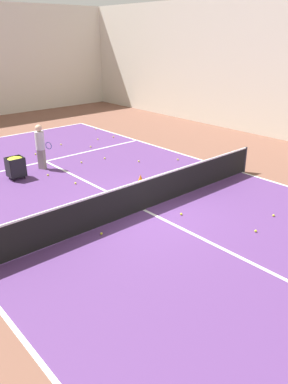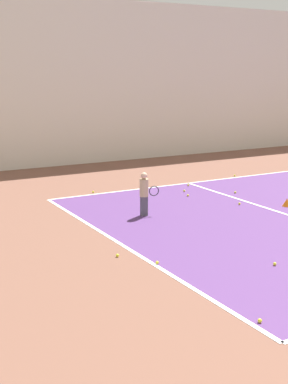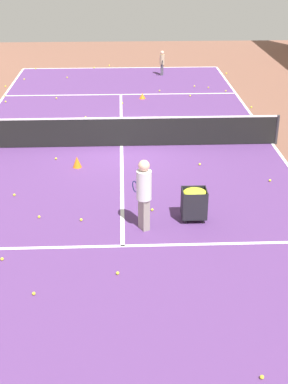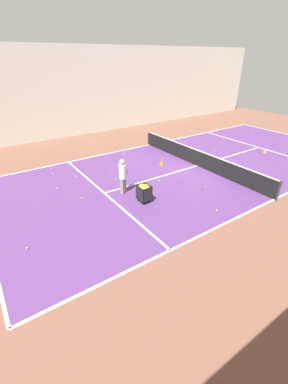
{
  "view_description": "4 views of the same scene",
  "coord_description": "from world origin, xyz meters",
  "views": [
    {
      "loc": [
        -6.79,
        -7.7,
        4.96
      ],
      "look_at": [
        0.0,
        0.0,
        0.6
      ],
      "focal_mm": 35.0,
      "sensor_mm": 36.0,
      "label": 1
    },
    {
      "loc": [
        10.24,
        -16.61,
        3.83
      ],
      "look_at": [
        -2.05,
        -9.76,
        0.66
      ],
      "focal_mm": 50.0,
      "sensor_mm": 36.0,
      "label": 2
    },
    {
      "loc": [
        -0.05,
        16.61,
        6.37
      ],
      "look_at": [
        -0.52,
        5.51,
        0.97
      ],
      "focal_mm": 50.0,
      "sensor_mm": 36.0,
      "label": 3
    },
    {
      "loc": [
        -10.24,
        10.94,
        5.97
      ],
      "look_at": [
        -1.75,
        5.13,
        0.49
      ],
      "focal_mm": 24.0,
      "sensor_mm": 36.0,
      "label": 4
    }
  ],
  "objects": [
    {
      "name": "tennis_ball_34",
      "position": [
        0.11,
        7.4,
        0.04
      ],
      "size": [
        0.07,
        0.07,
        0.07
      ],
      "primitive_type": "sphere",
      "color": "yellow",
      "rests_on": "ground"
    },
    {
      "name": "tennis_ball_15",
      "position": [
        2.89,
        3.61,
        0.04
      ],
      "size": [
        0.07,
        0.07,
        0.07
      ],
      "primitive_type": "sphere",
      "color": "yellow",
      "rests_on": "ground"
    },
    {
      "name": "tennis_ball_27",
      "position": [
        1.01,
        5.08,
        0.04
      ],
      "size": [
        0.07,
        0.07,
        0.07
      ],
      "primitive_type": "sphere",
      "color": "yellow",
      "rests_on": "ground"
    },
    {
      "name": "tennis_ball_18",
      "position": [
        4.76,
        -3.45,
        0.04
      ],
      "size": [
        0.07,
        0.07,
        0.07
      ],
      "primitive_type": "sphere",
      "color": "yellow",
      "rests_on": "ground"
    },
    {
      "name": "hall_enclosure_right",
      "position": [
        10.72,
        0.0,
        3.39
      ],
      "size": [
        0.15,
        34.33,
        6.77
      ],
      "color": "silver",
      "rests_on": "ground"
    },
    {
      "name": "tennis_ball_19",
      "position": [
        -0.76,
        4.63,
        0.04
      ],
      "size": [
        0.07,
        0.07,
        0.07
      ],
      "primitive_type": "sphere",
      "color": "yellow",
      "rests_on": "ground"
    },
    {
      "name": "tennis_ball_26",
      "position": [
        4.79,
        9.52,
        0.04
      ],
      "size": [
        0.07,
        0.07,
        0.07
      ],
      "primitive_type": "sphere",
      "color": "yellow",
      "rests_on": "ground"
    },
    {
      "name": "tennis_ball_21",
      "position": [
        -2.18,
        10.38,
        0.04
      ],
      "size": [
        0.07,
        0.07,
        0.07
      ],
      "primitive_type": "sphere",
      "color": "yellow",
      "rests_on": "ground"
    },
    {
      "name": "training_cone_0",
      "position": [
        -0.91,
        -5.63,
        0.12
      ],
      "size": [
        0.27,
        0.27,
        0.23
      ],
      "primitive_type": "cone",
      "color": "orange",
      "rests_on": "ground"
    },
    {
      "name": "line_centre_service",
      "position": [
        0.0,
        0.0,
        0.01
      ],
      "size": [
        0.1,
        12.58,
        0.0
      ],
      "primitive_type": "cube",
      "color": "white",
      "rests_on": "ground"
    },
    {
      "name": "tennis_ball_12",
      "position": [
        -1.86,
        -0.39,
        0.04
      ],
      "size": [
        0.07,
        0.07,
        0.07
      ],
      "primitive_type": "sphere",
      "color": "yellow",
      "rests_on": "ground"
    },
    {
      "name": "tennis_ball_29",
      "position": [
        4.03,
        -2.67,
        0.04
      ],
      "size": [
        0.07,
        0.07,
        0.07
      ],
      "primitive_type": "sphere",
      "color": "yellow",
      "rests_on": "ground"
    },
    {
      "name": "tennis_ball_1",
      "position": [
        4.29,
        2.69,
        0.04
      ],
      "size": [
        0.07,
        0.07,
        0.07
      ],
      "primitive_type": "sphere",
      "color": "yellow",
      "rests_on": "ground"
    },
    {
      "name": "ball_cart",
      "position": [
        -1.75,
        5.13,
        0.59
      ],
      "size": [
        0.6,
        0.51,
        0.83
      ],
      "color": "black",
      "rests_on": "ground"
    },
    {
      "name": "ground_plane",
      "position": [
        0.0,
        0.0,
        0.0
      ],
      "size": [
        38.03,
        38.03,
        0.0
      ],
      "primitive_type": "plane",
      "color": "brown"
    },
    {
      "name": "tennis_ball_36",
      "position": [
        -0.05,
        -4.86,
        0.04
      ],
      "size": [
        0.07,
        0.07,
        0.07
      ],
      "primitive_type": "sphere",
      "color": "yellow",
      "rests_on": "ground"
    },
    {
      "name": "tennis_ball_35",
      "position": [
        -2.37,
        1.72,
        0.04
      ],
      "size": [
        0.07,
        0.07,
        0.07
      ],
      "primitive_type": "sphere",
      "color": "yellow",
      "rests_on": "ground"
    },
    {
      "name": "tennis_ball_3",
      "position": [
        3.64,
        7.65,
        0.04
      ],
      "size": [
        0.07,
        0.07,
        0.07
      ],
      "primitive_type": "sphere",
      "color": "yellow",
      "rests_on": "ground"
    },
    {
      "name": "line_service_near",
      "position": [
        0.0,
        -6.29,
        0.01
      ],
      "size": [
        10.13,
        0.1,
        0.0
      ],
      "primitive_type": "cube",
      "color": "white",
      "rests_on": "ground"
    },
    {
      "name": "tennis_ball_5",
      "position": [
        1.36,
        -3.03,
        0.04
      ],
      "size": [
        0.07,
        0.07,
        0.07
      ],
      "primitive_type": "sphere",
      "color": "yellow",
      "rests_on": "ground"
    },
    {
      "name": "tennis_ball_0",
      "position": [
        1.74,
        8.03,
        0.04
      ],
      "size": [
        0.07,
        0.07,
        0.07
      ],
      "primitive_type": "sphere",
      "color": "yellow",
      "rests_on": "ground"
    },
    {
      "name": "coach_at_net",
      "position": [
        -0.51,
        5.51,
        1.01
      ],
      "size": [
        0.51,
        0.67,
        1.77
      ],
      "rotation": [
        0.0,
        0.0,
        -1.13
      ],
      "color": "gray",
      "rests_on": "ground"
    },
    {
      "name": "tennis_ball_39",
      "position": [
        2.05,
        1.09,
        0.04
      ],
      "size": [
        0.07,
        0.07,
        0.07
      ],
      "primitive_type": "sphere",
      "color": "yellow",
      "rests_on": "ground"
    },
    {
      "name": "tennis_net",
      "position": [
        0.0,
        0.0,
        0.52
      ],
      "size": [
        10.43,
        0.1,
        1.0
      ],
      "color": "#2D2D33",
      "rests_on": "ground"
    },
    {
      "name": "tennis_ball_23",
      "position": [
        2.75,
        -5.72,
        0.04
      ],
      "size": [
        0.07,
        0.07,
        0.07
      ],
      "primitive_type": "sphere",
      "color": "yellow",
      "rests_on": "ground"
    },
    {
      "name": "tennis_ball_16",
      "position": [
        2.61,
        6.77,
        0.04
      ],
      "size": [
        0.07,
        0.07,
        0.07
      ],
      "primitive_type": "sphere",
      "color": "yellow",
      "rests_on": "ground"
    },
    {
      "name": "tennis_ball_22",
      "position": [
        4.4,
        -11.29,
        0.04
      ],
      "size": [
        0.07,
        0.07,
        0.07
      ],
      "primitive_type": "sphere",
      "color": "yellow",
      "rests_on": "ground"
    },
    {
      "name": "tennis_ball_28",
      "position": [
        2.57,
        -2.84,
        0.04
      ],
      "size": [
        0.07,
        0.07,
        0.07
      ],
      "primitive_type": "sphere",
      "color": "yellow",
      "rests_on": "ground"
    },
    {
      "name": "tennis_ball_17",
      "position": [
        -1.72,
        -6.72,
        0.04
      ],
      "size": [
        0.07,
        0.07,
        0.07
      ],
      "primitive_type": "sphere",
      "color": "yellow",
      "rests_on": "ground"
    },
    {
      "name": "training_cone_1",
      "position": [
        1.34,
        1.71,
        0.17
      ],
      "size": [
        0.27,
        0.27,
        0.34
      ],
      "primitive_type": "cone",
      "color": "orange",
      "rests_on": "ground"
    },
    {
      "name": "tennis_ball_8",
      "position": [
        5.03,
        -6.17,
        0.04
      ],
      "size": [
        0.07,
        0.07,
        0.07
      ],
      "primitive_type": "sphere",
      "color": "yellow",
      "rests_on": "ground"
    },
    {
      "name": "tennis_ball_24",
      "position": [
        4.52,
        7.53,
        0.04
      ],
      "size": [
        0.07,
        0.07,
        0.07
      ],
      "primitive_type": "sphere",
      "color": "yellow",
      "rests_on": "ground"
    },
    {
      "name": "tennis_ball_30",
      "position": [
        -0.43,
        3.22,
        0.04
      ],
      "size": [
        0.07,
        0.07,
        0.07
      ],
      "primitive_type": "sphere",
      "color": "yellow",
      "rests_on": "ground"
    },
    {
      "name": "line_service_far",
      "position": [
        0.0,
        6.29,
        0.01
      ],
      "size": [
        10.13,
        0.1,
        0.0
      ],
      "primitive_type": "cube",
      "color": "white",
      "rests_on": "ground"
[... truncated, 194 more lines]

